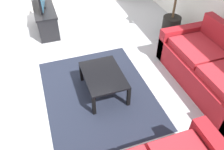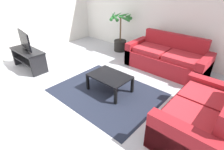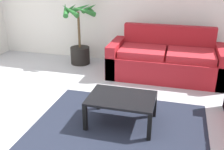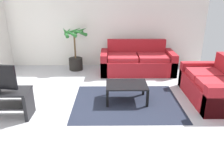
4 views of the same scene
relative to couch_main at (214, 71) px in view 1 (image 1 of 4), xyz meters
The scene contains 6 objects.
ground_plane 2.47m from the couch_main, 111.03° to the right, with size 6.60×6.60×0.00m, color #B2B2B7.
couch_main is the anchor object (origin of this frame).
tv_stand 3.66m from the couch_main, 139.43° to the right, with size 1.10×0.45×0.53m.
coffee_table 1.82m from the couch_main, 103.75° to the right, with size 0.85×0.60×0.38m.
area_rug 1.94m from the couch_main, 103.04° to the right, with size 2.20×1.70×0.01m, color #1E2333.
potted_palm 1.82m from the couch_main, behind, with size 0.78×0.80×1.28m.
Camera 1 is at (3.08, -0.25, 2.74)m, focal length 37.20 mm.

